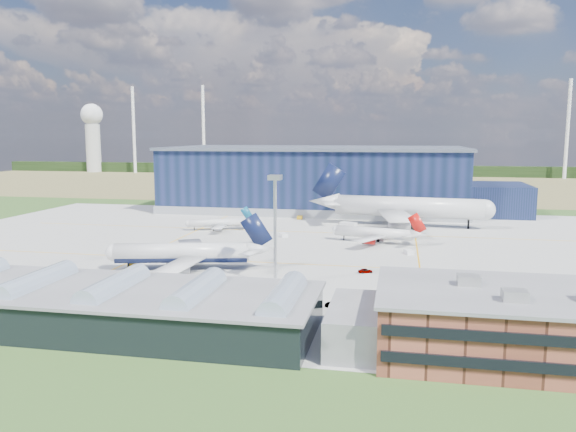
# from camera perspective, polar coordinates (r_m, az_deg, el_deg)

# --- Properties ---
(ground) EXTENTS (600.00, 600.00, 0.00)m
(ground) POSITION_cam_1_polar(r_m,az_deg,el_deg) (148.19, -2.55, -3.86)
(ground) COLOR #254B1C
(ground) RESTS_ON ground
(apron) EXTENTS (220.00, 160.00, 0.08)m
(apron) POSITION_cam_1_polar(r_m,az_deg,el_deg) (157.71, -1.68, -3.10)
(apron) COLOR #ADADA8
(apron) RESTS_ON ground
(farmland) EXTENTS (600.00, 220.00, 0.01)m
(farmland) POSITION_cam_1_polar(r_m,az_deg,el_deg) (363.68, 5.76, 3.30)
(farmland) COLOR olive
(farmland) RESTS_ON ground
(treeline) EXTENTS (600.00, 8.00, 8.00)m
(treeline) POSITION_cam_1_polar(r_m,az_deg,el_deg) (442.88, 6.78, 4.68)
(treeline) COLOR black
(treeline) RESTS_ON ground
(horizon_dressing) EXTENTS (440.20, 18.00, 70.00)m
(horizon_dressing) POSITION_cam_1_polar(r_m,az_deg,el_deg) (490.30, -16.35, 8.28)
(horizon_dressing) COLOR white
(horizon_dressing) RESTS_ON ground
(hangar) EXTENTS (145.00, 62.00, 26.10)m
(hangar) POSITION_cam_1_polar(r_m,az_deg,el_deg) (238.43, 3.55, 3.55)
(hangar) COLOR #101C36
(hangar) RESTS_ON ground
(ops_building) EXTENTS (46.00, 23.00, 10.90)m
(ops_building) POSITION_cam_1_polar(r_m,az_deg,el_deg) (87.22, 24.52, -10.03)
(ops_building) COLOR brown
(ops_building) RESTS_ON ground
(glass_concourse) EXTENTS (78.00, 23.00, 8.60)m
(glass_concourse) POSITION_cam_1_polar(r_m,az_deg,el_deg) (94.63, -15.27, -8.85)
(glass_concourse) COLOR black
(glass_concourse) RESTS_ON ground
(light_mast_center) EXTENTS (2.60, 2.60, 23.00)m
(light_mast_center) POSITION_cam_1_polar(r_m,az_deg,el_deg) (114.48, -1.32, 0.41)
(light_mast_center) COLOR #B5B7BC
(light_mast_center) RESTS_ON ground
(airliner_navy) EXTENTS (47.26, 46.62, 12.87)m
(airliner_navy) POSITION_cam_1_polar(r_m,az_deg,el_deg) (131.84, -10.76, -2.66)
(airliner_navy) COLOR silver
(airliner_navy) RESTS_ON ground
(airliner_red) EXTENTS (34.14, 33.69, 9.28)m
(airliner_red) POSITION_cam_1_polar(r_m,az_deg,el_deg) (163.68, 8.67, -1.14)
(airliner_red) COLOR silver
(airliner_red) RESTS_ON ground
(airliner_widebody) EXTENTS (69.17, 67.94, 20.63)m
(airliner_widebody) POSITION_cam_1_polar(r_m,az_deg,el_deg) (195.01, 12.14, 1.95)
(airliner_widebody) COLOR silver
(airliner_widebody) RESTS_ON ground
(airliner_regional) EXTENTS (29.56, 29.27, 7.50)m
(airliner_regional) POSITION_cam_1_polar(r_m,az_deg,el_deg) (185.52, -7.30, -0.29)
(airliner_regional) COLOR silver
(airliner_regional) RESTS_ON ground
(gse_tug_b) EXTENTS (2.27, 2.93, 1.13)m
(gse_tug_b) POSITION_cam_1_polar(r_m,az_deg,el_deg) (137.93, -15.40, -4.82)
(gse_tug_b) COLOR #CE9411
(gse_tug_b) RESTS_ON ground
(gse_cart_a) EXTENTS (2.90, 3.41, 1.25)m
(gse_cart_a) POSITION_cam_1_polar(r_m,az_deg,el_deg) (150.50, 12.17, -3.60)
(gse_cart_a) COLOR white
(gse_cart_a) RESTS_ON ground
(gse_van_b) EXTENTS (5.93, 4.59, 2.47)m
(gse_van_b) POSITION_cam_1_polar(r_m,az_deg,el_deg) (186.35, 6.17, -1.01)
(gse_van_b) COLOR white
(gse_van_b) RESTS_ON ground
(gse_tug_c) EXTENTS (1.99, 3.03, 1.29)m
(gse_tug_c) POSITION_cam_1_polar(r_m,az_deg,el_deg) (208.08, 1.21, -0.16)
(gse_tug_c) COLOR #CE9411
(gse_tug_c) RESTS_ON ground
(gse_cart_b) EXTENTS (3.25, 3.46, 1.25)m
(gse_cart_b) POSITION_cam_1_polar(r_m,az_deg,el_deg) (171.74, -0.49, -1.96)
(gse_cart_b) COLOR white
(gse_cart_b) RESTS_ON ground
(airstair) EXTENTS (2.90, 5.12, 3.08)m
(airstair) POSITION_cam_1_polar(r_m,az_deg,el_deg) (99.54, 9.94, -9.12)
(airstair) COLOR white
(airstair) RESTS_ON ground
(car_a) EXTENTS (3.50, 2.44, 1.11)m
(car_a) POSITION_cam_1_polar(r_m,az_deg,el_deg) (128.76, 7.87, -5.53)
(car_a) COLOR #99999E
(car_a) RESTS_ON ground
(car_b) EXTENTS (3.82, 2.44, 1.19)m
(car_b) POSITION_cam_1_polar(r_m,az_deg,el_deg) (102.55, 4.79, -9.05)
(car_b) COLOR #99999E
(car_b) RESTS_ON ground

